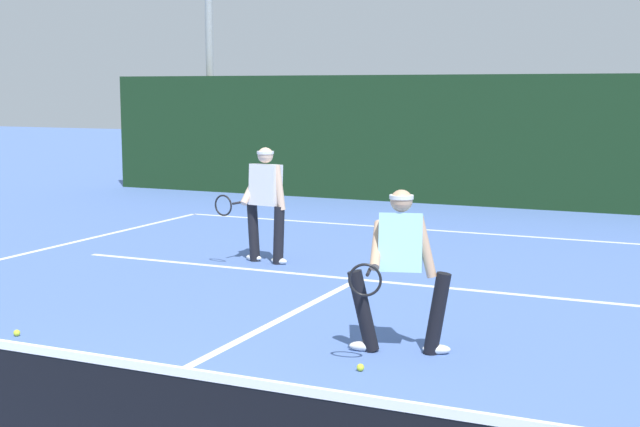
% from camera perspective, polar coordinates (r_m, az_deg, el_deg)
% --- Properties ---
extents(court_line_baseline_far, '(10.35, 0.10, 0.01)m').
position_cam_1_polar(court_line_baseline_far, '(15.52, 8.37, -1.13)').
color(court_line_baseline_far, white).
rests_on(court_line_baseline_far, ground_plane).
extents(court_line_service, '(8.44, 0.10, 0.01)m').
position_cam_1_polar(court_line_service, '(11.55, 2.45, -4.20)').
color(court_line_service, white).
rests_on(court_line_service, ground_plane).
extents(court_line_centre, '(0.10, 6.40, 0.01)m').
position_cam_1_polar(court_line_centre, '(8.60, -6.15, -8.51)').
color(court_line_centre, white).
rests_on(court_line_centre, ground_plane).
extents(player_near, '(0.96, 0.90, 1.53)m').
position_cam_1_polar(player_near, '(8.27, 5.08, -3.25)').
color(player_near, black).
rests_on(player_near, ground_plane).
extents(player_far, '(0.86, 0.86, 1.62)m').
position_cam_1_polar(player_far, '(12.54, -3.51, 0.89)').
color(player_far, black).
rests_on(player_far, ground_plane).
extents(tennis_ball, '(0.07, 0.07, 0.07)m').
position_cam_1_polar(tennis_ball, '(9.46, -18.67, -7.18)').
color(tennis_ball, '#D1E033').
rests_on(tennis_ball, ground_plane).
extents(tennis_ball_extra, '(0.07, 0.07, 0.07)m').
position_cam_1_polar(tennis_ball_extra, '(7.91, 2.58, -9.72)').
color(tennis_ball_extra, '#D1E033').
rests_on(tennis_ball_extra, ground_plane).
extents(back_fence_windscreen, '(18.83, 0.12, 2.71)m').
position_cam_1_polar(back_fence_windscreen, '(18.72, 11.43, 4.50)').
color(back_fence_windscreen, '#163319').
rests_on(back_fence_windscreen, ground_plane).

